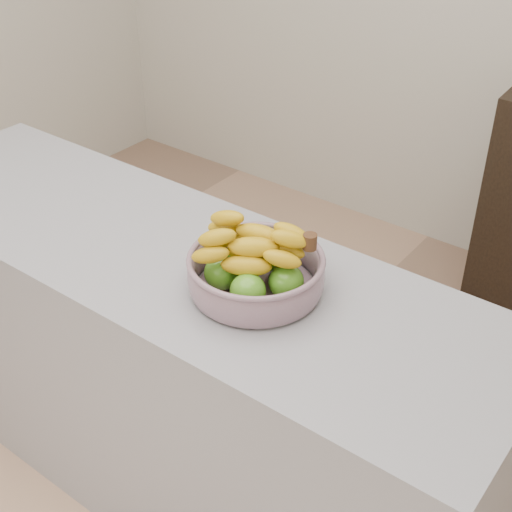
{
  "coord_description": "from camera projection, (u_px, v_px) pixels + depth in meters",
  "views": [
    {
      "loc": [
        1.17,
        -1.0,
        1.94
      ],
      "look_at": [
        0.31,
        0.12,
        1.0
      ],
      "focal_mm": 50.0,
      "sensor_mm": 36.0,
      "label": 1
    }
  ],
  "objects": [
    {
      "name": "ground",
      "position": [
        156.0,
        495.0,
        2.33
      ],
      "size": [
        4.0,
        4.0,
        0.0
      ],
      "primitive_type": "plane",
      "color": "tan",
      "rests_on": "ground"
    },
    {
      "name": "fruit_bowl",
      "position": [
        256.0,
        270.0,
        1.72
      ],
      "size": [
        0.34,
        0.34,
        0.18
      ],
      "rotation": [
        0.0,
        0.0,
        0.42
      ],
      "color": "#8796A2",
      "rests_on": "counter"
    },
    {
      "name": "counter",
      "position": [
        174.0,
        372.0,
        2.16
      ],
      "size": [
        2.0,
        0.6,
        0.9
      ],
      "primitive_type": "cube",
      "color": "gray",
      "rests_on": "ground"
    }
  ]
}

